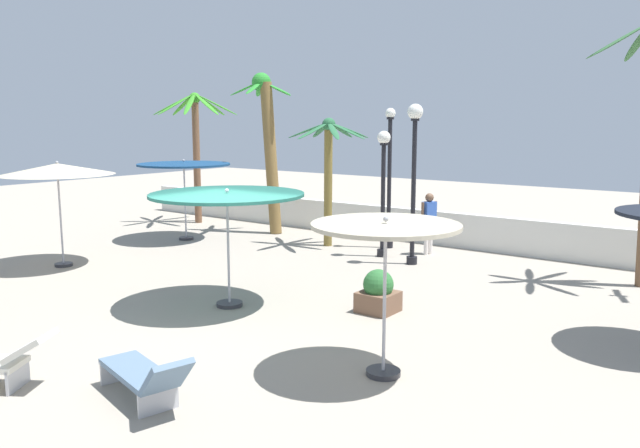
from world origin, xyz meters
name	(u,v)px	position (x,y,z in m)	size (l,w,h in m)	color
ground_plane	(219,318)	(0.00, 0.00, 0.00)	(56.00, 56.00, 0.00)	#9E9384
boundary_wall	(437,228)	(0.00, 9.11, 0.51)	(25.20, 0.30, 1.02)	silver
patio_umbrella_1	(184,167)	(-6.69, 5.09, 2.28)	(2.85, 2.85, 2.53)	#333338
patio_umbrella_2	(386,237)	(3.91, -0.47, 2.07)	(2.15, 2.15, 2.37)	#333338
patio_umbrella_4	(227,199)	(-0.43, 0.70, 2.17)	(3.05, 3.05, 2.39)	#333338
patio_umbrella_5	(57,170)	(-6.39, 0.68, 2.49)	(2.80, 2.80, 2.71)	#333338
palm_tree_0	(196,136)	(-8.94, 7.64, 3.15)	(3.03, 3.05, 4.70)	brown
palm_tree_1	(329,161)	(-2.51, 6.98, 2.54)	(2.57, 2.60, 3.79)	olive
palm_tree_3	(268,137)	(-5.44, 7.62, 3.18)	(2.12, 2.11, 5.26)	brown
lamp_post_0	(414,162)	(0.68, 6.29, 2.67)	(0.40, 0.40, 4.13)	black
lamp_post_1	(389,174)	(-0.93, 7.80, 2.19)	(0.30, 0.30, 4.07)	black
lamp_post_3	(383,181)	(-0.43, 6.63, 2.10)	(0.36, 0.36, 3.44)	black
lounge_chair_0	(145,375)	(1.85, -3.16, 0.39)	(1.97, 1.00, 0.84)	#B7B7BC
guest_0	(429,217)	(0.46, 7.64, 1.05)	(0.35, 0.53, 1.72)	silver
planter	(378,293)	(2.19, 2.17, 0.38)	(0.70, 0.70, 0.85)	brown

